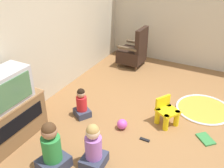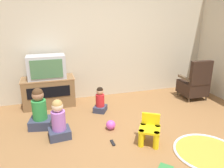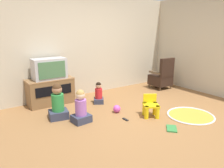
# 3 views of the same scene
# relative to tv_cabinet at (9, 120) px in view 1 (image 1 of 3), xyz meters

# --- Properties ---
(ground_plane) EXTENTS (30.00, 30.00, 0.00)m
(ground_plane) POSITION_rel_tv_cabinet_xyz_m (1.24, -1.82, -0.32)
(ground_plane) COLOR olive
(wall_back) EXTENTS (5.69, 0.12, 2.58)m
(wall_back) POSITION_rel_tv_cabinet_xyz_m (1.08, 0.32, 0.97)
(wall_back) COLOR beige
(wall_back) RESTS_ON ground_plane
(wall_right) EXTENTS (0.12, 5.20, 2.58)m
(wall_right) POSITION_rel_tv_cabinet_xyz_m (3.87, -2.22, 0.97)
(wall_right) COLOR beige
(wall_right) RESTS_ON ground_plane
(tv_cabinet) EXTENTS (1.06, 0.48, 0.62)m
(tv_cabinet) POSITION_rel_tv_cabinet_xyz_m (0.00, 0.00, 0.00)
(tv_cabinet) COLOR brown
(tv_cabinet) RESTS_ON ground_plane
(television) EXTENTS (0.74, 0.39, 0.47)m
(television) POSITION_rel_tv_cabinet_xyz_m (0.00, -0.03, 0.53)
(television) COLOR #B7B7BC
(television) RESTS_ON tv_cabinet
(black_armchair) EXTENTS (0.54, 0.57, 0.92)m
(black_armchair) POSITION_rel_tv_cabinet_xyz_m (3.17, -0.55, 0.03)
(black_armchair) COLOR brown
(black_armchair) RESTS_ON ground_plane
(yellow_kid_chair) EXTENTS (0.41, 0.40, 0.44)m
(yellow_kid_chair) POSITION_rel_tv_cabinet_xyz_m (1.40, -1.90, -0.13)
(yellow_kid_chair) COLOR yellow
(yellow_kid_chair) RESTS_ON ground_plane
(play_mat) EXTENTS (0.95, 0.95, 0.04)m
(play_mat) POSITION_rel_tv_cabinet_xyz_m (2.09, -2.37, -0.31)
(play_mat) COLOR gold
(play_mat) RESTS_ON ground_plane
(child_watching_left) EXTENTS (0.33, 0.34, 0.52)m
(child_watching_left) POSITION_rel_tv_cabinet_xyz_m (0.96, -0.60, -0.10)
(child_watching_left) COLOR #33384C
(child_watching_left) RESTS_ON ground_plane
(child_watching_center) EXTENTS (0.42, 0.39, 0.72)m
(child_watching_center) POSITION_rel_tv_cabinet_xyz_m (-0.18, -0.92, -0.01)
(child_watching_center) COLOR #33384C
(child_watching_center) RESTS_ON ground_plane
(child_watching_right) EXTENTS (0.35, 0.31, 0.65)m
(child_watching_right) POSITION_rel_tv_cabinet_xyz_m (0.11, -1.34, -0.04)
(child_watching_right) COLOR #33384C
(child_watching_right) RESTS_ON ground_plane
(toy_ball) EXTENTS (0.16, 0.16, 0.16)m
(toy_ball) POSITION_rel_tv_cabinet_xyz_m (0.96, -1.34, -0.24)
(toy_ball) COLOR #CC4CB2
(toy_ball) RESTS_ON ground_plane
(book) EXTENTS (0.32, 0.32, 0.02)m
(book) POSITION_rel_tv_cabinet_xyz_m (1.30, -2.55, -0.31)
(book) COLOR #337F3D
(book) RESTS_ON ground_plane
(remote_control) EXTENTS (0.05, 0.15, 0.02)m
(remote_control) POSITION_rel_tv_cabinet_xyz_m (0.86, -1.76, -0.31)
(remote_control) COLOR black
(remote_control) RESTS_ON ground_plane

